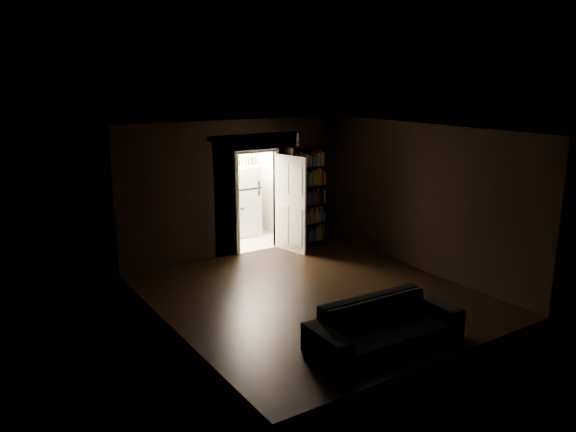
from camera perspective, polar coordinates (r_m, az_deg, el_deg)
name	(u,v)px	position (r m, az deg, el deg)	size (l,w,h in m)	color
ground	(313,295)	(9.68, 2.58, -8.04)	(5.50, 5.50, 0.00)	black
room_walls	(279,188)	(10.05, -0.91, 2.82)	(5.02, 5.61, 2.84)	black
kitchen_alcove	(233,187)	(12.78, -5.66, 2.99)	(2.20, 1.80, 2.60)	beige
sofa	(386,318)	(7.90, 9.88, -10.14)	(2.21, 0.96, 0.85)	black
bookshelf	(306,196)	(12.26, 1.86, 2.06)	(0.90, 0.32, 2.20)	black
refrigerator	(241,200)	(13.13, -4.82, 1.59)	(0.74, 0.68, 1.65)	white
door	(291,204)	(11.78, 0.29, 1.20)	(0.85, 0.05, 2.05)	white
figurine	(298,139)	(11.98, 0.97, 7.79)	(0.09, 0.09, 0.28)	white
bottles	(246,161)	(12.90, -4.32, 5.63)	(0.57, 0.07, 0.23)	black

